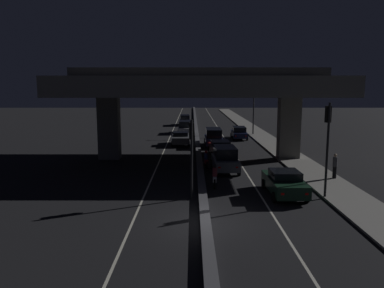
% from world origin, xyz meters
% --- Properties ---
extents(ground_plane, '(200.00, 200.00, 0.00)m').
position_xyz_m(ground_plane, '(0.00, 0.00, 0.00)').
color(ground_plane, black).
extents(lane_line_left_inner, '(0.12, 126.00, 0.00)m').
position_xyz_m(lane_line_left_inner, '(-3.52, 35.00, 0.00)').
color(lane_line_left_inner, beige).
rests_on(lane_line_left_inner, ground_plane).
extents(lane_line_right_inner, '(0.12, 126.00, 0.00)m').
position_xyz_m(lane_line_right_inner, '(3.52, 35.00, 0.00)').
color(lane_line_right_inner, beige).
rests_on(lane_line_right_inner, ground_plane).
extents(median_divider, '(0.50, 126.00, 0.32)m').
position_xyz_m(median_divider, '(0.00, 35.00, 0.16)').
color(median_divider, '#4C4C51').
rests_on(median_divider, ground_plane).
extents(sidewalk_right, '(2.92, 126.00, 0.12)m').
position_xyz_m(sidewalk_right, '(8.54, 28.00, 0.06)').
color(sidewalk_right, gray).
rests_on(sidewalk_right, ground_plane).
extents(elevated_overpass, '(23.19, 13.73, 8.18)m').
position_xyz_m(elevated_overpass, '(0.00, 16.37, 6.33)').
color(elevated_overpass, slate).
rests_on(elevated_overpass, ground_plane).
extents(traffic_light_left_of_median, '(0.30, 0.49, 4.65)m').
position_xyz_m(traffic_light_left_of_median, '(-0.65, 4.18, 3.18)').
color(traffic_light_left_of_median, black).
rests_on(traffic_light_left_of_median, ground_plane).
extents(traffic_light_right_of_median, '(0.30, 0.49, 5.62)m').
position_xyz_m(traffic_light_right_of_median, '(7.18, 4.17, 3.81)').
color(traffic_light_right_of_median, black).
rests_on(traffic_light_right_of_median, ground_plane).
extents(street_lamp, '(2.78, 0.32, 7.02)m').
position_xyz_m(street_lamp, '(7.26, 33.53, 4.26)').
color(street_lamp, '#2D2D30').
rests_on(street_lamp, ground_plane).
extents(car_dark_green_lead, '(2.09, 4.55, 1.54)m').
position_xyz_m(car_dark_green_lead, '(4.95, 4.76, 0.78)').
color(car_dark_green_lead, black).
rests_on(car_dark_green_lead, ground_plane).
extents(car_grey_second, '(2.08, 4.01, 1.95)m').
position_xyz_m(car_grey_second, '(1.91, 11.08, 1.03)').
color(car_grey_second, '#515459').
rests_on(car_grey_second, ground_plane).
extents(car_dark_red_third, '(2.19, 4.77, 1.45)m').
position_xyz_m(car_dark_red_third, '(2.06, 17.92, 0.77)').
color(car_dark_red_third, '#591414').
rests_on(car_dark_red_third, ground_plane).
extents(car_dark_blue_fourth, '(2.01, 4.78, 1.95)m').
position_xyz_m(car_dark_blue_fourth, '(1.75, 23.73, 1.03)').
color(car_dark_blue_fourth, '#141938').
rests_on(car_dark_blue_fourth, ground_plane).
extents(car_dark_blue_fifth, '(1.98, 4.29, 1.54)m').
position_xyz_m(car_dark_blue_fifth, '(5.29, 29.45, 0.80)').
color(car_dark_blue_fifth, '#141938').
rests_on(car_dark_blue_fifth, ground_plane).
extents(car_grey_lead_oncoming, '(2.13, 4.26, 1.44)m').
position_xyz_m(car_grey_lead_oncoming, '(-1.93, 24.73, 0.74)').
color(car_grey_lead_oncoming, '#515459').
rests_on(car_grey_lead_oncoming, ground_plane).
extents(car_white_second_oncoming, '(1.86, 4.42, 1.73)m').
position_xyz_m(car_white_second_oncoming, '(-1.69, 35.58, 0.92)').
color(car_white_second_oncoming, silver).
rests_on(car_white_second_oncoming, ground_plane).
extents(car_dark_blue_third_oncoming, '(2.04, 4.59, 1.75)m').
position_xyz_m(car_dark_blue_third_oncoming, '(-1.86, 46.71, 0.94)').
color(car_dark_blue_third_oncoming, '#141938').
rests_on(car_dark_blue_third_oncoming, ground_plane).
extents(motorcycle_white_filtering_near, '(0.34, 1.89, 1.51)m').
position_xyz_m(motorcycle_white_filtering_near, '(0.87, 6.71, 0.64)').
color(motorcycle_white_filtering_near, black).
rests_on(motorcycle_white_filtering_near, ground_plane).
extents(motorcycle_red_filtering_mid, '(0.34, 1.74, 1.40)m').
position_xyz_m(motorcycle_red_filtering_mid, '(0.52, 12.60, 0.60)').
color(motorcycle_red_filtering_mid, black).
rests_on(motorcycle_red_filtering_mid, ground_plane).
extents(pedestrian_on_sidewalk, '(0.32, 0.32, 1.75)m').
position_xyz_m(pedestrian_on_sidewalk, '(9.41, 8.52, 1.01)').
color(pedestrian_on_sidewalk, black).
rests_on(pedestrian_on_sidewalk, sidewalk_right).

